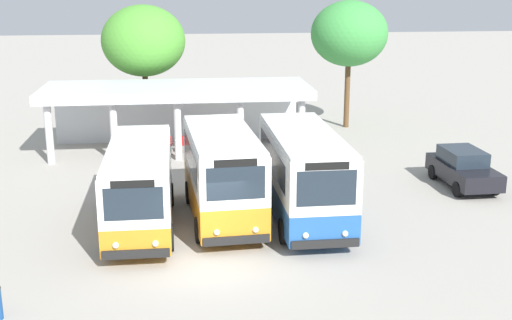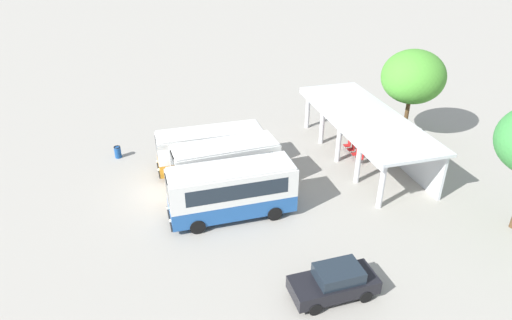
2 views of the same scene
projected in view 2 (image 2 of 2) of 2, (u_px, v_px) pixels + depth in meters
The scene contains 12 objects.
ground_plane at pixel (166, 192), 29.43m from camera, with size 180.00×180.00×0.00m, color #A39E93.
city_bus_nearest_orange at pixel (210, 148), 31.29m from camera, with size 2.35×7.44×3.00m.
city_bus_second_in_row at pixel (226, 165), 28.81m from camera, with size 2.75×6.94×3.34m.
city_bus_middle_cream at pixel (232, 190), 26.24m from camera, with size 2.51×7.54×3.32m.
parked_car_flank at pixel (335, 282), 21.09m from camera, with size 1.93×4.17×1.62m.
terminal_canopy at pixel (371, 125), 32.46m from camera, with size 13.59×4.94×3.40m.
waiting_chair_end_by_column at pixel (348, 145), 34.27m from camera, with size 0.45×0.45×0.86m.
waiting_chair_second_from_end at pixel (352, 149), 33.66m from camera, with size 0.45×0.45×0.86m.
waiting_chair_middle_seat at pixel (356, 153), 33.05m from camera, with size 0.45×0.45×0.86m.
waiting_chair_fourth_seat at pixel (360, 158), 32.45m from camera, with size 0.45×0.45×0.86m.
roadside_tree_behind_canopy at pixel (413, 77), 33.66m from camera, with size 4.74×4.74×7.29m.
litter_bin_apron at pixel (118, 152), 33.36m from camera, with size 0.49×0.49×0.90m.
Camera 2 is at (25.45, -0.94, 16.02)m, focal length 31.52 mm.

